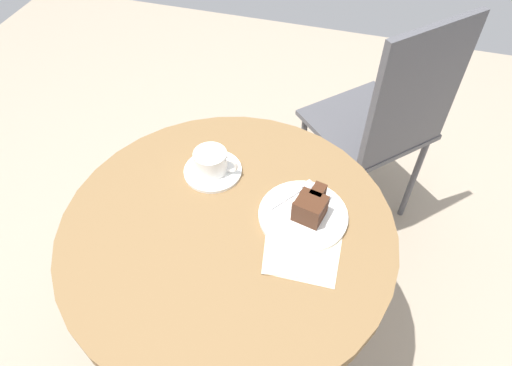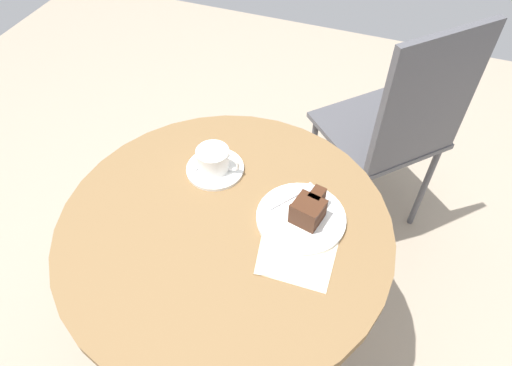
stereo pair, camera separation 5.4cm
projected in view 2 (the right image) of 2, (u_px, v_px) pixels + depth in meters
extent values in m
cube|color=gray|center=(234.00, 341.00, 1.62)|extent=(4.40, 4.40, 0.01)
cylinder|color=brown|center=(225.00, 228.00, 1.12)|extent=(0.82, 0.82, 0.03)
cylinder|color=silver|center=(230.00, 294.00, 1.36)|extent=(0.07, 0.07, 0.63)
cylinder|color=silver|center=(234.00, 339.00, 1.61)|extent=(0.37, 0.37, 0.02)
cylinder|color=white|center=(215.00, 169.00, 1.22)|extent=(0.15, 0.15, 0.01)
cylinder|color=white|center=(213.00, 159.00, 1.20)|extent=(0.09, 0.09, 0.06)
cylinder|color=#D6B789|center=(212.00, 151.00, 1.18)|extent=(0.08, 0.08, 0.00)
torus|color=white|center=(231.00, 164.00, 1.19)|extent=(0.05, 0.01, 0.05)
cube|color=silver|center=(200.00, 163.00, 1.23)|extent=(0.01, 0.09, 0.00)
ellipsoid|color=silver|center=(208.00, 150.00, 1.26)|extent=(0.02, 0.02, 0.00)
cylinder|color=white|center=(301.00, 218.00, 1.11)|extent=(0.22, 0.22, 0.01)
cube|color=#422619|center=(307.00, 216.00, 1.09)|extent=(0.08, 0.08, 0.02)
cube|color=#422619|center=(315.00, 204.00, 1.11)|extent=(0.04, 0.05, 0.02)
cube|color=#422314|center=(308.00, 212.00, 1.08)|extent=(0.08, 0.08, 0.01)
cube|color=#422314|center=(316.00, 200.00, 1.10)|extent=(0.04, 0.05, 0.01)
cube|color=#422619|center=(308.00, 208.00, 1.07)|extent=(0.08, 0.08, 0.02)
cube|color=#422619|center=(317.00, 197.00, 1.09)|extent=(0.04, 0.05, 0.02)
cube|color=#422314|center=(309.00, 205.00, 1.06)|extent=(0.08, 0.08, 0.01)
cube|color=#422314|center=(317.00, 193.00, 1.08)|extent=(0.04, 0.05, 0.01)
cube|color=#422314|center=(302.00, 219.00, 1.06)|extent=(0.07, 0.02, 0.06)
cube|color=silver|center=(286.00, 200.00, 1.13)|extent=(0.07, 0.09, 0.00)
cube|color=silver|center=(308.00, 188.00, 1.16)|extent=(0.04, 0.04, 0.00)
cube|color=beige|center=(299.00, 254.00, 1.04)|extent=(0.17, 0.17, 0.00)
cube|color=beige|center=(291.00, 251.00, 1.05)|extent=(0.17, 0.17, 0.00)
cylinder|color=#4C4C51|center=(375.00, 137.00, 1.99)|extent=(0.02, 0.02, 0.45)
cylinder|color=#4C4C51|center=(311.00, 160.00, 1.90)|extent=(0.02, 0.02, 0.45)
cylinder|color=#4C4C51|center=(424.00, 187.00, 1.79)|extent=(0.02, 0.02, 0.45)
cylinder|color=#4C4C51|center=(355.00, 216.00, 1.70)|extent=(0.02, 0.02, 0.45)
cube|color=#4C4C51|center=(378.00, 130.00, 1.67)|extent=(0.54, 0.54, 0.02)
cube|color=#4C4C51|center=(428.00, 103.00, 1.38)|extent=(0.27, 0.28, 0.48)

